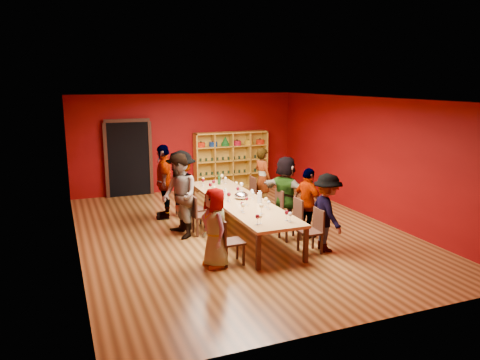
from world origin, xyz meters
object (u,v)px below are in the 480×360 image
object	(u,v)px
chair_person_right_2	(275,206)
wine_bottle	(219,180)
person_right_0	(327,212)
chair_person_right_1	(294,217)
person_left_0	(215,228)
person_right_1	(308,203)
person_right_4	(263,179)
chair_person_left_4	(181,197)
chair_person_left_0	(228,239)
chair_person_left_2	(199,213)
chair_person_right_0	(314,228)
chair_person_left_3	(192,207)
person_left_2	(179,196)
tasting_table	(240,202)
person_left_3	(182,190)
chair_person_right_4	(249,192)
person_right_2	(286,191)
shelving_unit	(231,157)
person_left_4	(164,181)
spittoon_bowl	(241,196)

from	to	relation	value
chair_person_right_2	wine_bottle	xyz separation A→B (m)	(-0.81, 1.66, 0.38)
person_right_0	chair_person_right_1	xyz separation A→B (m)	(-0.30, 0.86, -0.30)
person_left_0	wine_bottle	world-z (taller)	person_left_0
person_right_1	person_right_4	distance (m)	2.51
chair_person_left_4	chair_person_left_0	bearing A→B (deg)	-90.00
chair_person_left_2	person_right_4	size ratio (longest dim) A/B	0.54
chair_person_right_0	person_right_0	size ratio (longest dim) A/B	0.56
chair_person_left_2	chair_person_left_3	world-z (taller)	same
person_left_2	person_right_0	distance (m)	3.19
tasting_table	person_left_3	bearing A→B (deg)	147.89
chair_person_right_1	chair_person_right_4	bearing A→B (deg)	90.00
chair_person_left_3	person_right_2	distance (m)	2.23
person_left_0	person_right_0	xyz separation A→B (m)	(2.36, -0.03, 0.04)
tasting_table	shelving_unit	world-z (taller)	shelving_unit
chair_person_right_0	person_right_0	world-z (taller)	person_right_0
shelving_unit	person_left_4	xyz separation A→B (m)	(-2.73, -2.57, -0.05)
tasting_table	spittoon_bowl	world-z (taller)	spittoon_bowl
person_left_2	chair_person_right_2	xyz separation A→B (m)	(2.26, -0.13, -0.43)
person_left_0	person_left_2	bearing A→B (deg)	-179.49
chair_person_right_4	tasting_table	bearing A→B (deg)	-119.20
person_left_2	spittoon_bowl	xyz separation A→B (m)	(1.42, -0.08, -0.10)
tasting_table	chair_person_right_0	xyz separation A→B (m)	(0.91, -1.74, -0.20)
person_left_0	chair_person_right_4	xyz separation A→B (m)	(2.07, 3.33, -0.25)
person_right_1	chair_person_right_4	distance (m)	2.55
spittoon_bowl	chair_person_left_0	bearing A→B (deg)	-118.80
chair_person_left_3	person_right_1	bearing A→B (deg)	-36.52
chair_person_right_0	chair_person_left_4	bearing A→B (deg)	117.58
shelving_unit	chair_person_right_1	distance (m)	5.24
person_left_4	person_right_1	bearing A→B (deg)	58.39
chair_person_left_2	person_right_4	xyz separation A→B (m)	(2.21, 1.46, 0.33)
person_right_4	chair_person_right_0	bearing A→B (deg)	160.97
chair_person_left_4	spittoon_bowl	size ratio (longest dim) A/B	2.77
chair_person_left_0	spittoon_bowl	world-z (taller)	spittoon_bowl
shelving_unit	chair_person_right_2	world-z (taller)	shelving_unit
person_right_2	spittoon_bowl	distance (m)	1.11
person_left_2	person_right_2	world-z (taller)	person_left_2
person_left_0	person_right_0	world-z (taller)	person_right_0
person_left_3	chair_person_right_1	bearing A→B (deg)	72.48
chair_person_right_0	chair_person_left_3	bearing A→B (deg)	126.47
person_left_0	shelving_unit	bearing A→B (deg)	151.80
tasting_table	chair_person_right_1	bearing A→B (deg)	-44.05
chair_person_right_1	person_right_1	xyz separation A→B (m)	(0.35, 0.00, 0.28)
chair_person_left_4	person_right_1	world-z (taller)	person_right_1
tasting_table	chair_person_left_2	bearing A→B (deg)	169.43
chair_person_left_4	person_right_1	xyz separation A→B (m)	(2.17, -2.63, 0.28)
person_left_2	chair_person_right_1	distance (m)	2.53
chair_person_left_4	person_left_3	bearing A→B (deg)	-103.43
chair_person_left_4	person_right_2	size ratio (longest dim) A/B	0.53
person_left_2	spittoon_bowl	size ratio (longest dim) A/B	5.79
tasting_table	chair_person_left_0	xyz separation A→B (m)	(-0.91, -1.71, -0.20)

